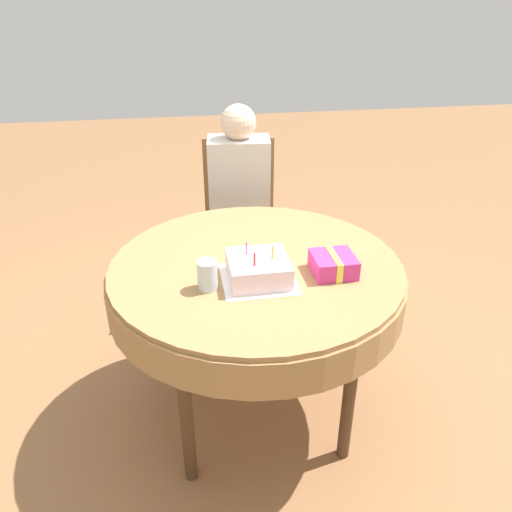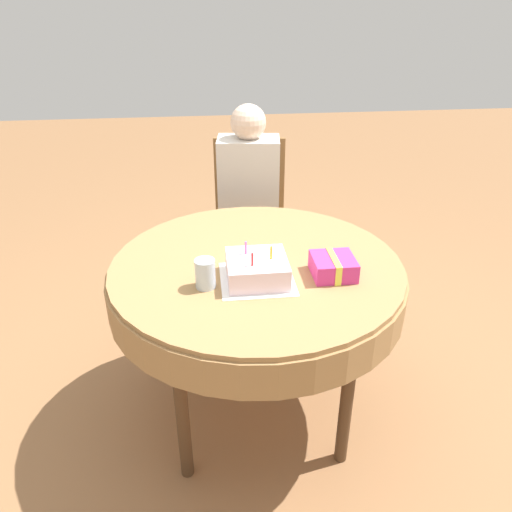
# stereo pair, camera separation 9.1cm
# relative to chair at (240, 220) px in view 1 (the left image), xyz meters

# --- Properties ---
(ground_plane) EXTENTS (12.00, 12.00, 0.00)m
(ground_plane) POSITION_rel_chair_xyz_m (-0.07, -0.96, -0.51)
(ground_plane) COLOR #8C603D
(dining_table) EXTENTS (1.15, 1.15, 0.76)m
(dining_table) POSITION_rel_chair_xyz_m (-0.07, -0.96, 0.16)
(dining_table) COLOR #9E7547
(dining_table) RESTS_ON ground_plane
(chair) EXTENTS (0.50, 0.50, 0.96)m
(chair) POSITION_rel_chair_xyz_m (0.00, 0.00, 0.00)
(chair) COLOR brown
(chair) RESTS_ON ground_plane
(person) EXTENTS (0.35, 0.33, 1.19)m
(person) POSITION_rel_chair_xyz_m (-0.01, -0.10, 0.19)
(person) COLOR beige
(person) RESTS_ON ground_plane
(napkin) EXTENTS (0.27, 0.27, 0.00)m
(napkin) POSITION_rel_chair_xyz_m (-0.08, -1.09, 0.25)
(napkin) COLOR white
(napkin) RESTS_ON dining_table
(birthday_cake) EXTENTS (0.22, 0.22, 0.13)m
(birthday_cake) POSITION_rel_chair_xyz_m (-0.08, -1.09, 0.29)
(birthday_cake) COLOR silver
(birthday_cake) RESTS_ON dining_table
(drinking_glass) EXTENTS (0.07, 0.07, 0.11)m
(drinking_glass) POSITION_rel_chair_xyz_m (-0.27, -1.12, 0.30)
(drinking_glass) COLOR silver
(drinking_glass) RESTS_ON dining_table
(gift_box) EXTENTS (0.15, 0.16, 0.08)m
(gift_box) POSITION_rel_chair_xyz_m (0.20, -1.09, 0.29)
(gift_box) COLOR #D13384
(gift_box) RESTS_ON dining_table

